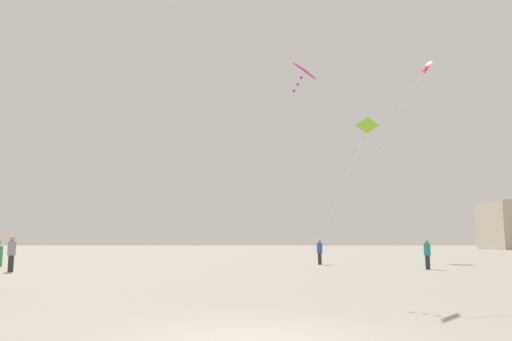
% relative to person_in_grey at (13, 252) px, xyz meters
% --- Properties ---
extents(ground_plane, '(300.00, 300.00, 0.00)m').
position_rel_person_in_grey_xyz_m(ground_plane, '(11.94, -17.08, -0.96)').
color(ground_plane, '#9E9689').
extents(person_in_grey, '(0.38, 0.38, 1.74)m').
position_rel_person_in_grey_xyz_m(person_in_grey, '(0.00, 0.00, 0.00)').
color(person_in_grey, '#2D2D33').
rests_on(person_in_grey, ground_plane).
extents(person_in_teal, '(0.35, 0.35, 1.61)m').
position_rel_person_in_grey_xyz_m(person_in_teal, '(21.09, 2.10, -0.07)').
color(person_in_teal, '#2D2D33').
rests_on(person_in_teal, ground_plane).
extents(person_in_blue, '(0.35, 0.35, 1.60)m').
position_rel_person_in_grey_xyz_m(person_in_blue, '(16.04, 7.55, -0.08)').
color(person_in_blue, '#2D2D33').
rests_on(person_in_blue, ground_plane).
extents(kite_crimson_diamond, '(10.34, 7.69, 14.78)m').
position_rel_person_in_grey_xyz_m(kite_crimson_diamond, '(25.72, 14.48, 14.41)').
color(kite_crimson_diamond, red).
extents(kite_lime_delta, '(6.13, 9.74, 10.33)m').
position_rel_person_in_grey_xyz_m(kite_lime_delta, '(21.30, 16.70, 10.01)').
color(kite_lime_delta, '#8CD12D').
extents(kite_magenta_delta, '(8.11, 4.75, 6.23)m').
position_rel_person_in_grey_xyz_m(kite_magenta_delta, '(13.81, -8.74, 6.13)').
color(kite_magenta_delta, '#D12899').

